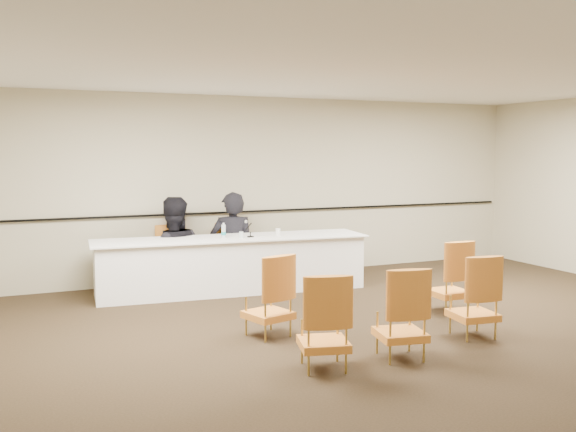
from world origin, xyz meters
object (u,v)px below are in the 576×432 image
object	(u,v)px
panelist_main	(233,253)
panelist_second	(173,261)
panel_table	(232,264)
coffee_cup	(278,232)
microphone	(250,229)
drinking_glass	(241,235)
aud_chair_front_left	(268,295)
aud_chair_front_right	(449,276)
aud_chair_back_mid	(401,312)
aud_chair_back_right	(473,295)
panelist_main_chair	(233,254)
water_bottle	(224,230)
panelist_second_chair	(173,257)
aud_chair_back_left	(324,321)

from	to	relation	value
panelist_main	panelist_second	xyz separation A→B (m)	(-0.95, 0.09, -0.08)
panel_table	coffee_cup	world-z (taller)	coffee_cup
microphone	drinking_glass	distance (m)	0.18
panelist_main	aud_chair_front_left	xyz separation A→B (m)	(-0.59, -2.97, -0.01)
panelist_main	aud_chair_front_right	bearing A→B (deg)	141.31
aud_chair_back_mid	coffee_cup	bearing A→B (deg)	98.80
coffee_cup	aud_chair_front_right	bearing A→B (deg)	-54.97
panel_table	aud_chair_back_mid	world-z (taller)	aud_chair_back_mid
coffee_cup	aud_chair_back_right	size ratio (longest dim) A/B	0.12
panelist_main_chair	microphone	xyz separation A→B (m)	(0.05, -0.68, 0.47)
panelist_second	microphone	xyz separation A→B (m)	(1.00, -0.76, 0.53)
panelist_main_chair	aud_chair_front_right	bearing A→B (deg)	-50.08
panelist_main	coffee_cup	xyz separation A→B (m)	(0.48, -0.72, 0.39)
panelist_second	water_bottle	xyz separation A→B (m)	(0.62, -0.64, 0.52)
panelist_second_chair	aud_chair_back_left	distance (m)	4.32
panelist_main	panelist_main_chair	xyz separation A→B (m)	(0.00, 0.00, -0.01)
water_bottle	coffee_cup	world-z (taller)	water_bottle
aud_chair_front_right	aud_chair_back_left	world-z (taller)	same
panelist_main_chair	drinking_glass	size ratio (longest dim) A/B	9.50
aud_chair_back_left	aud_chair_front_left	bearing A→B (deg)	108.63
microphone	panel_table	bearing A→B (deg)	149.93
microphone	aud_chair_back_mid	xyz separation A→B (m)	(0.29, -3.56, -0.47)
panelist_main_chair	aud_chair_back_left	size ratio (longest dim) A/B	1.00
panelist_second_chair	aud_chair_back_left	world-z (taller)	same
panelist_main_chair	panelist_main	bearing A→B (deg)	0.00
aud_chair_back_mid	aud_chair_back_right	bearing A→B (deg)	26.03
microphone	aud_chair_front_left	size ratio (longest dim) A/B	0.26
aud_chair_back_right	microphone	bearing A→B (deg)	121.71
aud_chair_front_right	coffee_cup	bearing A→B (deg)	125.94
panelist_second	panelist_second_chair	size ratio (longest dim) A/B	2.08
panelist_main	aud_chair_back_right	distance (m)	4.21
coffee_cup	aud_chair_front_left	size ratio (longest dim) A/B	0.12
aud_chair_back_mid	panelist_second	bearing A→B (deg)	117.71
coffee_cup	aud_chair_front_left	distance (m)	2.53
panel_table	aud_chair_back_left	xyz separation A→B (m)	(-0.31, -3.64, 0.07)
aud_chair_back_right	panelist_main_chair	bearing A→B (deg)	118.52
microphone	aud_chair_back_left	bearing A→B (deg)	-107.77
panel_table	drinking_glass	xyz separation A→B (m)	(0.10, -0.15, 0.46)
aud_chair_front_right	aud_chair_back_right	world-z (taller)	same
drinking_glass	aud_chair_back_left	distance (m)	3.54
panelist_main_chair	water_bottle	size ratio (longest dim) A/B	4.26
panelist_second_chair	drinking_glass	size ratio (longest dim) A/B	9.50
panelist_main	water_bottle	size ratio (longest dim) A/B	8.72
panelist_second	aud_chair_front_left	xyz separation A→B (m)	(0.35, -3.06, 0.06)
aud_chair_front_left	aud_chair_back_right	size ratio (longest dim) A/B	1.00
aud_chair_back_right	aud_chair_back_mid	bearing A→B (deg)	-157.82
panelist_main	water_bottle	bearing A→B (deg)	75.91
panel_table	aud_chair_front_left	bearing A→B (deg)	-93.96
aud_chair_back_right	aud_chair_back_left	bearing A→B (deg)	-164.76
panel_table	microphone	bearing A→B (deg)	-16.33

